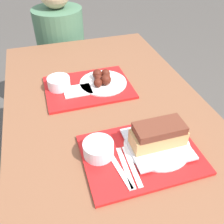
% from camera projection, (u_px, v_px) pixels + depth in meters
% --- Properties ---
extents(ground_plane, '(12.00, 12.00, 0.00)m').
position_uv_depth(ground_plane, '(113.00, 217.00, 1.50)').
color(ground_plane, '#4C4742').
extents(picnic_table, '(0.86, 1.63, 0.77)m').
position_uv_depth(picnic_table, '(114.00, 138.00, 1.07)').
color(picnic_table, brown).
rests_on(picnic_table, ground_plane).
extents(picnic_bench_far, '(0.81, 0.28, 0.45)m').
position_uv_depth(picnic_bench_far, '(76.00, 76.00, 2.02)').
color(picnic_bench_far, brown).
rests_on(picnic_bench_far, ground_plane).
extents(tray_near, '(0.40, 0.29, 0.01)m').
position_uv_depth(tray_near, '(141.00, 154.00, 0.86)').
color(tray_near, red).
rests_on(tray_near, picnic_table).
extents(tray_far, '(0.40, 0.29, 0.01)m').
position_uv_depth(tray_far, '(88.00, 87.00, 1.18)').
color(tray_far, red).
rests_on(tray_far, picnic_table).
extents(bowl_coleslaw_near, '(0.10, 0.10, 0.05)m').
position_uv_depth(bowl_coleslaw_near, '(98.00, 148.00, 0.83)').
color(bowl_coleslaw_near, silver).
rests_on(bowl_coleslaw_near, tray_near).
extents(brisket_sandwich_plate, '(0.23, 0.23, 0.10)m').
position_uv_depth(brisket_sandwich_plate, '(158.00, 138.00, 0.86)').
color(brisket_sandwich_plate, white).
rests_on(brisket_sandwich_plate, tray_near).
extents(plastic_fork_near, '(0.02, 0.17, 0.00)m').
position_uv_depth(plastic_fork_near, '(125.00, 167.00, 0.80)').
color(plastic_fork_near, white).
rests_on(plastic_fork_near, tray_near).
extents(plastic_knife_near, '(0.02, 0.17, 0.00)m').
position_uv_depth(plastic_knife_near, '(132.00, 166.00, 0.81)').
color(plastic_knife_near, white).
rests_on(plastic_knife_near, tray_near).
extents(plastic_spoon_near, '(0.04, 0.17, 0.00)m').
position_uv_depth(plastic_spoon_near, '(119.00, 169.00, 0.80)').
color(plastic_spoon_near, white).
rests_on(plastic_spoon_near, tray_near).
extents(condiment_packet, '(0.04, 0.03, 0.01)m').
position_uv_depth(condiment_packet, '(138.00, 138.00, 0.91)').
color(condiment_packet, '#A59E93').
rests_on(condiment_packet, tray_near).
extents(bowl_coleslaw_far, '(0.10, 0.10, 0.05)m').
position_uv_depth(bowl_coleslaw_far, '(59.00, 82.00, 1.15)').
color(bowl_coleslaw_far, silver).
rests_on(bowl_coleslaw_far, tray_far).
extents(wings_plate_far, '(0.22, 0.22, 0.06)m').
position_uv_depth(wings_plate_far, '(103.00, 80.00, 1.18)').
color(wings_plate_far, white).
rests_on(wings_plate_far, tray_far).
extents(napkin_far, '(0.13, 0.09, 0.01)m').
position_uv_depth(napkin_far, '(78.00, 91.00, 1.14)').
color(napkin_far, white).
rests_on(napkin_far, tray_far).
extents(person_seated_across, '(0.34, 0.34, 0.66)m').
position_uv_depth(person_seated_across, '(60.00, 36.00, 1.78)').
color(person_seated_across, '#477051').
rests_on(person_seated_across, picnic_bench_far).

